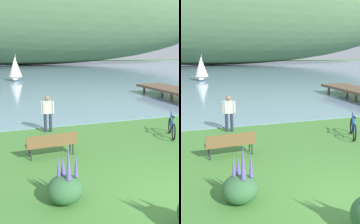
# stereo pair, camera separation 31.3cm
# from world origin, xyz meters

# --- Properties ---
(ground_plane) EXTENTS (200.00, 200.00, 0.00)m
(ground_plane) POSITION_xyz_m (0.00, 0.00, 0.00)
(ground_plane) COLOR #478438
(bay_water) EXTENTS (180.00, 80.00, 0.04)m
(bay_water) POSITION_xyz_m (0.00, 47.68, 0.02)
(bay_water) COLOR #7A99B2
(bay_water) RESTS_ON ground
(distant_hillside) EXTENTS (115.75, 28.00, 27.82)m
(distant_hillside) POSITION_xyz_m (3.55, 69.58, 13.95)
(distant_hillside) COLOR #4C7047
(distant_hillside) RESTS_ON bay_water
(park_bench_near_camera) EXTENTS (1.83, 0.59, 0.88)m
(park_bench_near_camera) POSITION_xyz_m (-2.52, 3.88, 0.52)
(park_bench_near_camera) COLOR brown
(park_bench_near_camera) RESTS_ON ground
(bicycle_leaning_near_bench) EXTENTS (0.85, 1.61, 1.01)m
(bicycle_leaning_near_bench) POSITION_xyz_m (2.97, 4.51, 0.40)
(bicycle_leaning_near_bench) COLOR black
(bicycle_leaning_near_bench) RESTS_ON ground
(person_at_shoreline) EXTENTS (0.60, 0.28, 1.71)m
(person_at_shoreline) POSITION_xyz_m (-2.08, 7.01, 0.98)
(person_at_shoreline) COLOR #282D47
(person_at_shoreline) RESTS_ON ground
(echium_bush_closest_to_camera) EXTENTS (0.92, 0.92, 1.55)m
(echium_bush_closest_to_camera) POSITION_xyz_m (-2.80, 0.77, 0.39)
(echium_bush_closest_to_camera) COLOR #386B3D
(echium_bush_closest_to_camera) RESTS_ON ground
(sailboat_nearest_to_shore) EXTENTS (2.04, 2.88, 3.26)m
(sailboat_nearest_to_shore) POSITION_xyz_m (-1.81, 30.37, 1.57)
(sailboat_nearest_to_shore) COLOR white
(sailboat_nearest_to_shore) RESTS_ON bay_water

